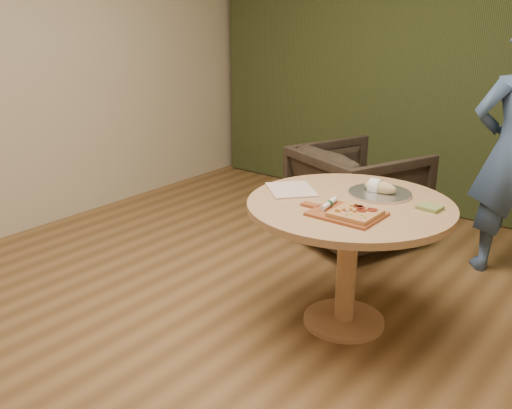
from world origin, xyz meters
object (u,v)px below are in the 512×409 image
Objects in this scene: pedestal_table at (349,226)px; flatbread_pizza at (355,213)px; cutlery_roll at (329,204)px; serving_tray at (380,193)px; pizza_paddle at (345,214)px; bread_roll at (379,187)px; armchair at (357,191)px.

pedestal_table is 5.13× the size of flatbread_pizza.
cutlery_roll is (-0.04, -0.17, 0.17)m from pedestal_table.
serving_tray is (0.10, 0.39, -0.02)m from cutlery_roll.
cutlery_roll is (-0.11, 0.02, 0.02)m from pizza_paddle.
pizza_paddle is 2.02× the size of flatbread_pizza.
bread_roll reaches higher than cutlery_roll.
serving_tray is at bearing 66.81° from cutlery_roll.
pedestal_table is 1.27m from armchair.
armchair is at bearing 124.39° from serving_tray.
serving_tray is at bearing 100.32° from flatbread_pizza.
armchair is at bearing 117.64° from flatbread_pizza.
pedestal_table is 5.87× the size of bread_roll.
pizza_paddle is 2.24× the size of cutlery_roll.
armchair is (-0.52, 1.29, -0.36)m from cutlery_roll.
armchair reaches higher than bread_roll.
pedestal_table is 5.70× the size of cutlery_roll.
pedestal_table is 0.25m from pizza_paddle.
cutlery_roll is 1.43m from armchair.
serving_tray is at bearing 145.25° from armchair.
flatbread_pizza is (0.14, -0.20, 0.17)m from pedestal_table.
bread_roll is (0.09, 0.39, 0.01)m from cutlery_roll.
serving_tray is (0.06, 0.22, 0.15)m from pedestal_table.
pedestal_table is at bearing 137.05° from armchair.
pizza_paddle is at bearing -68.27° from pedestal_table.
bread_roll is (-0.09, 0.42, 0.02)m from flatbread_pizza.
flatbread_pizza is at bearing -79.68° from serving_tray.
armchair is at bearing 115.23° from pizza_paddle.
flatbread_pizza is at bearing -78.52° from bread_roll.
pedestal_table is 2.54× the size of pizza_paddle.
cutlery_roll is (-0.18, 0.03, 0.00)m from flatbread_pizza.
flatbread_pizza is at bearing 138.50° from armchair.
bread_roll reaches higher than flatbread_pizza.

